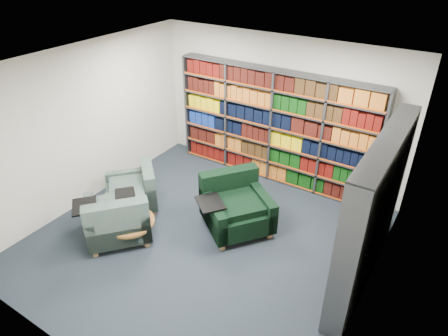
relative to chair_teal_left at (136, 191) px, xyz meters
The scene contains 7 objects.
room_shell 1.91m from the chair_teal_left, ahead, with size 5.02×5.02×2.82m.
bookshelf_back 2.83m from the chair_teal_left, 54.81° to the left, with size 4.00×0.28×2.20m.
bookshelf_right 4.02m from the chair_teal_left, ahead, with size 0.28×2.50×2.20m.
chair_teal_left is the anchor object (origin of this frame).
chair_green_right 1.84m from the chair_teal_left, 15.31° to the left, with size 1.40×1.41×0.91m.
chair_teal_front 0.93m from the chair_teal_left, 64.00° to the right, with size 1.36×1.36×0.88m.
coffee_table 0.94m from the chair_teal_left, 51.81° to the right, with size 0.78×0.78×0.55m.
Camera 1 is at (2.96, -4.04, 4.28)m, focal length 32.00 mm.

